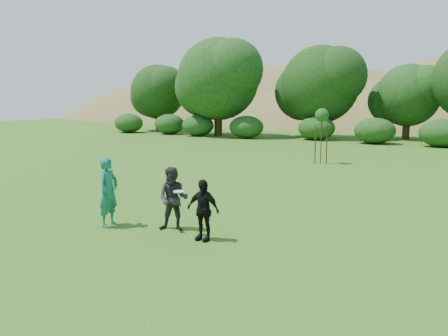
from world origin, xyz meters
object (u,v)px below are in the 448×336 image
at_px(sapling, 322,117).
at_px(player_black, 203,210).
at_px(player_teal, 109,192).
at_px(player_grey, 173,199).

bearing_deg(sapling, player_black, -86.16).
bearing_deg(player_black, player_teal, -175.18).
relative_size(player_teal, player_grey, 1.13).
height_order(player_teal, player_black, player_teal).
distance_m(player_teal, player_grey, 1.74).
relative_size(player_teal, sapling, 0.63).
relative_size(player_black, sapling, 0.50).
distance_m(player_teal, player_black, 2.73).
xyz_separation_m(player_teal, player_black, (2.72, 0.11, -0.18)).
xyz_separation_m(player_black, sapling, (-0.93, 13.80, 1.70)).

